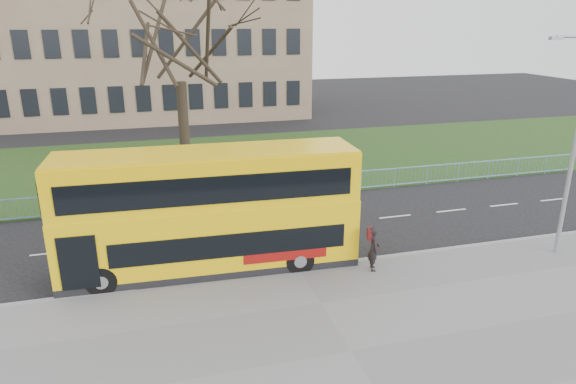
{
  "coord_description": "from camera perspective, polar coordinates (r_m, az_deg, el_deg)",
  "views": [
    {
      "loc": [
        -4.9,
        -17.86,
        8.77
      ],
      "look_at": [
        0.34,
        1.0,
        2.21
      ],
      "focal_mm": 32.0,
      "sensor_mm": 36.0,
      "label": 1
    }
  ],
  "objects": [
    {
      "name": "civic_building",
      "position": [
        52.89,
        -16.27,
        15.9
      ],
      "size": [
        30.0,
        15.0,
        14.0
      ],
      "primitive_type": "cube",
      "color": "#7D654F",
      "rests_on": "ground"
    },
    {
      "name": "guard_railing",
      "position": [
        26.27,
        -3.99,
        0.23
      ],
      "size": [
        40.0,
        0.12,
        1.1
      ],
      "primitive_type": null,
      "color": "#7DB0DE",
      "rests_on": "ground"
    },
    {
      "name": "yellow_bus",
      "position": [
        18.59,
        -8.72,
        -1.85
      ],
      "size": [
        10.65,
        2.95,
        4.42
      ],
      "rotation": [
        0.0,
        0.0,
        -0.04
      ],
      "color": "yellow",
      "rests_on": "ground"
    },
    {
      "name": "grass_verge",
      "position": [
        33.68,
        -6.64,
        3.37
      ],
      "size": [
        80.0,
        15.4,
        0.08
      ],
      "primitive_type": "cube",
      "color": "#243B15",
      "rests_on": "ground"
    },
    {
      "name": "pavement",
      "position": [
        14.95,
        7.03,
        -17.3
      ],
      "size": [
        80.0,
        10.5,
        0.12
      ],
      "primitive_type": "cube",
      "color": "slate",
      "rests_on": "ground"
    },
    {
      "name": "kerb",
      "position": [
        19.13,
        1.08,
        -8.55
      ],
      "size": [
        80.0,
        0.2,
        0.14
      ],
      "primitive_type": "cube",
      "color": "gray",
      "rests_on": "ground"
    },
    {
      "name": "street_lamp",
      "position": [
        21.55,
        29.11,
        5.03
      ],
      "size": [
        1.73,
        0.39,
        8.18
      ],
      "rotation": [
        0.0,
        0.0,
        -0.13
      ],
      "color": "#94979C",
      "rests_on": "pavement"
    },
    {
      "name": "pedestrian",
      "position": [
        18.9,
        9.49,
        -6.21
      ],
      "size": [
        0.53,
        0.68,
        1.66
      ],
      "primitive_type": "imported",
      "rotation": [
        0.0,
        0.0,
        1.34
      ],
      "color": "black",
      "rests_on": "pavement"
    },
    {
      "name": "bare_tree",
      "position": [
        28.0,
        -11.96,
        14.09
      ],
      "size": [
        9.41,
        9.41,
        13.44
      ],
      "primitive_type": null,
      "color": "black",
      "rests_on": "grass_verge"
    },
    {
      "name": "ground",
      "position": [
        20.49,
        -0.17,
        -6.82
      ],
      "size": [
        120.0,
        120.0,
        0.0
      ],
      "primitive_type": "plane",
      "color": "black",
      "rests_on": "ground"
    }
  ]
}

